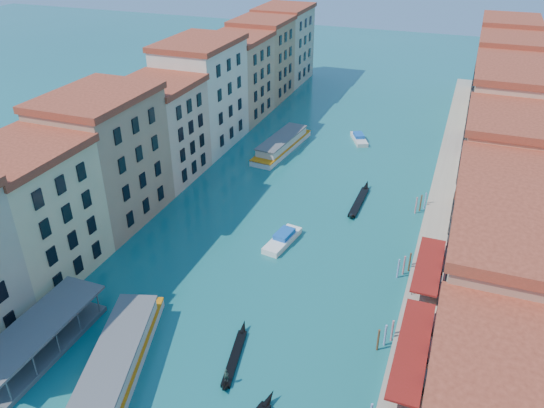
{
  "coord_description": "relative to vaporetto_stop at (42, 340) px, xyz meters",
  "views": [
    {
      "loc": [
        22.83,
        -19.54,
        42.85
      ],
      "look_at": [
        0.64,
        39.44,
        7.4
      ],
      "focal_mm": 35.0,
      "sensor_mm": 36.0,
      "label": 1
    }
  ],
  "objects": [
    {
      "name": "motorboat_mid",
      "position": [
        17.53,
        29.55,
        -0.81
      ],
      "size": [
        3.69,
        8.14,
        1.63
      ],
      "rotation": [
        0.0,
        0.0,
        -0.16
      ],
      "color": "white",
      "rests_on": "ground"
    },
    {
      "name": "mooring_poles_right",
      "position": [
        35.1,
        16.8,
        -0.14
      ],
      "size": [
        1.44,
        54.24,
        3.2
      ],
      "color": "brown",
      "rests_on": "ground"
    },
    {
      "name": "mooring_poles_left",
      "position": [
        -2.5,
        0.0,
        -0.14
      ],
      "size": [
        0.24,
        8.24,
        3.2
      ],
      "color": "brown",
      "rests_on": "ground"
    },
    {
      "name": "vaporetto_near",
      "position": [
        9.46,
        0.66,
        -0.06
      ],
      "size": [
        10.64,
        21.12,
        3.07
      ],
      "rotation": [
        0.0,
        0.0,
        0.3
      ],
      "color": "silver",
      "rests_on": "ground"
    },
    {
      "name": "vaporetto_stop",
      "position": [
        0.0,
        0.0,
        0.0
      ],
      "size": [
        5.4,
        16.4,
        3.65
      ],
      "color": "#59595B",
      "rests_on": "ground"
    },
    {
      "name": "left_bank_palazzos",
      "position": [
        -10.0,
        52.68,
        8.27
      ],
      "size": [
        12.8,
        128.4,
        21.0
      ],
      "color": "tan",
      "rests_on": "ground"
    },
    {
      "name": "quay",
      "position": [
        38.0,
        53.0,
        -0.94
      ],
      "size": [
        4.0,
        140.0,
        1.0
      ],
      "primitive_type": "cube",
      "color": "gray",
      "rests_on": "ground"
    },
    {
      "name": "vaporetto_far",
      "position": [
        6.04,
        61.28,
        -0.15
      ],
      "size": [
        6.34,
        19.68,
        2.88
      ],
      "rotation": [
        0.0,
        0.0,
        -0.1
      ],
      "color": "white",
      "rests_on": "ground"
    },
    {
      "name": "right_bank_palazzos",
      "position": [
        46.0,
        53.0,
        8.31
      ],
      "size": [
        12.8,
        128.4,
        21.0
      ],
      "color": "#A14F42",
      "rests_on": "ground"
    },
    {
      "name": "motorboat_far",
      "position": [
        19.53,
        71.45,
        -0.87
      ],
      "size": [
        5.06,
        7.33,
        1.46
      ],
      "rotation": [
        0.0,
        0.0,
        0.45
      ],
      "color": "silver",
      "rests_on": "ground"
    },
    {
      "name": "gondola_far",
      "position": [
        25.36,
        45.31,
        -1.05
      ],
      "size": [
        1.38,
        13.33,
        1.89
      ],
      "rotation": [
        0.0,
        0.0,
        -0.01
      ],
      "color": "black",
      "rests_on": "ground"
    },
    {
      "name": "restaurant_awnings",
      "position": [
        38.19,
        11.0,
        1.55
      ],
      "size": [
        3.2,
        44.55,
        3.12
      ],
      "color": "maroon",
      "rests_on": "ground"
    },
    {
      "name": "gondola_fore",
      "position": [
        20.29,
        6.16,
        -1.08
      ],
      "size": [
        2.78,
        10.66,
        2.14
      ],
      "rotation": [
        0.0,
        0.0,
        0.19
      ],
      "color": "black",
      "rests_on": "ground"
    }
  ]
}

